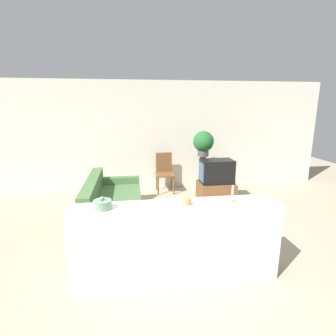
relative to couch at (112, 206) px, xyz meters
name	(u,v)px	position (x,y,z in m)	size (l,w,h in m)	color
ground_plane	(172,262)	(0.88, -1.52, -0.28)	(14.00, 14.00, 0.00)	tan
wall_back	(151,136)	(0.88, 1.91, 1.07)	(9.00, 0.06, 2.70)	beige
couch	(112,206)	(0.00, 0.00, 0.00)	(0.98, 1.98, 0.79)	#476B3D
tv_stand	(216,193)	(2.19, 0.57, -0.04)	(0.75, 0.60, 0.47)	brown
television	(216,171)	(2.19, 0.57, 0.44)	(0.70, 0.43, 0.50)	black
wooden_chair	(165,171)	(1.19, 1.53, 0.26)	(0.44, 0.44, 0.96)	brown
plant_stand	(202,174)	(2.09, 1.31, 0.18)	(0.15, 0.15, 0.91)	brown
potted_plant	(203,142)	(2.09, 1.31, 0.97)	(0.49, 0.49, 0.60)	#4C4C51
foreground_counter	(176,242)	(0.88, -1.86, 0.21)	(2.46, 0.44, 0.97)	white
decorative_bowl	(103,204)	(0.04, -1.86, 0.75)	(0.21, 0.21, 0.15)	gray
candle_jar	(187,201)	(1.00, -1.86, 0.73)	(0.11, 0.11, 0.08)	#C6844C
candlestick	(232,197)	(1.56, -1.86, 0.76)	(0.07, 0.07, 0.20)	#B7933D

